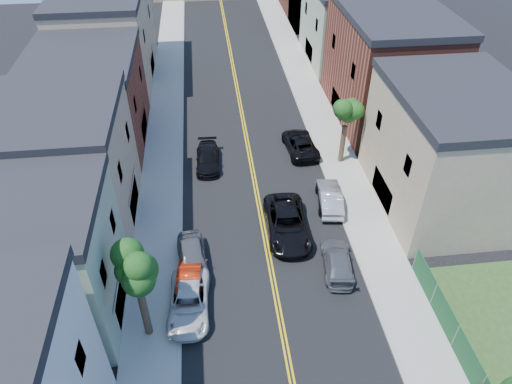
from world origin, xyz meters
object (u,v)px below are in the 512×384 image
object	(u,v)px
grey_car_right	(337,261)
black_suv_lane	(287,223)
red_sedan	(189,286)
black_car_right	(330,197)
black_car_left	(208,158)
dark_car_right_far	(300,143)
silver_car_right	(330,197)
grey_car_left	(193,258)
white_pickup	(189,302)

from	to	relation	value
grey_car_right	black_suv_lane	bearing A→B (deg)	-46.90
red_sedan	black_car_right	bearing A→B (deg)	39.25
black_car_left	black_car_right	size ratio (longest dim) A/B	1.05
red_sedan	dark_car_right_far	distance (m)	18.50
black_car_left	silver_car_right	distance (m)	11.41
grey_car_left	silver_car_right	bearing A→B (deg)	20.63
grey_car_left	red_sedan	bearing A→B (deg)	-102.44
white_pickup	grey_car_right	bearing A→B (deg)	16.19
red_sedan	black_suv_lane	xyz separation A→B (m)	(7.16, 4.87, 0.18)
red_sedan	grey_car_left	size ratio (longest dim) A/B	0.89
white_pickup	grey_car_right	distance (m)	10.19
white_pickup	black_car_left	xyz separation A→B (m)	(1.70, 15.46, -0.03)
black_car_left	white_pickup	bearing A→B (deg)	-94.25
dark_car_right_far	black_car_right	bearing A→B (deg)	91.81
black_car_left	grey_car_right	bearing A→B (deg)	-55.98
white_pickup	silver_car_right	world-z (taller)	silver_car_right
silver_car_right	grey_car_right	bearing A→B (deg)	87.77
black_car_left	grey_car_right	size ratio (longest dim) A/B	1.05
black_car_right	grey_car_right	bearing A→B (deg)	88.26
grey_car_left	black_car_right	distance (m)	11.97
silver_car_right	dark_car_right_far	world-z (taller)	silver_car_right
grey_car_left	black_suv_lane	xyz separation A→B (m)	(6.88, 2.59, 0.07)
black_car_left	dark_car_right_far	bearing A→B (deg)	10.83
grey_car_right	black_car_right	xyz separation A→B (m)	(1.07, 6.61, 0.12)
grey_car_left	black_car_right	xyz separation A→B (m)	(10.72, 5.31, -0.03)
grey_car_right	black_suv_lane	distance (m)	4.78
grey_car_right	silver_car_right	bearing A→B (deg)	-91.67
grey_car_left	black_suv_lane	distance (m)	7.35
red_sedan	black_car_left	xyz separation A→B (m)	(1.70, 14.16, -0.00)
red_sedan	grey_car_right	xyz separation A→B (m)	(9.93, 0.99, -0.04)
silver_car_right	dark_car_right_far	bearing A→B (deg)	-76.86
black_car_left	black_car_right	xyz separation A→B (m)	(9.30, -6.56, 0.09)
black_car_right	silver_car_right	xyz separation A→B (m)	(0.00, -0.05, -0.01)
black_car_right	grey_car_left	bearing A→B (deg)	33.82
black_car_left	silver_car_right	bearing A→B (deg)	-33.38
grey_car_left	silver_car_right	xyz separation A→B (m)	(10.72, 5.26, -0.04)
black_car_left	dark_car_right_far	size ratio (longest dim) A/B	0.90
grey_car_left	silver_car_right	distance (m)	11.95
white_pickup	grey_car_left	bearing A→B (deg)	88.77
white_pickup	black_car_right	size ratio (longest dim) A/B	1.14
silver_car_right	black_car_right	bearing A→B (deg)	-82.95
red_sedan	dark_car_right_far	size ratio (longest dim) A/B	0.79
silver_car_right	black_suv_lane	size ratio (longest dim) A/B	0.74
red_sedan	white_pickup	world-z (taller)	white_pickup
red_sedan	silver_car_right	bearing A→B (deg)	39.09
silver_car_right	dark_car_right_far	size ratio (longest dim) A/B	0.88
white_pickup	red_sedan	bearing A→B (deg)	93.19
black_car_left	grey_car_right	xyz separation A→B (m)	(8.23, -13.17, -0.03)
silver_car_right	black_suv_lane	distance (m)	4.68
dark_car_right_far	grey_car_left	bearing A→B (deg)	48.84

